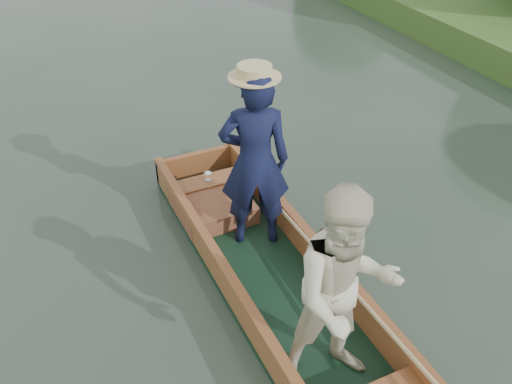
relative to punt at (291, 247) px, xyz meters
name	(u,v)px	position (x,y,z in m)	size (l,w,h in m)	color
ground	(281,297)	(-0.02, 0.14, -0.79)	(120.00, 120.00, 0.00)	#283D30
punt	(291,247)	(0.00, 0.00, 0.00)	(1.13, 5.17, 2.15)	#12301E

